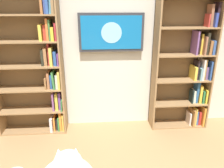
# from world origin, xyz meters

# --- Properties ---
(wall_back) EXTENTS (4.52, 0.06, 2.70)m
(wall_back) POSITION_xyz_m (0.00, -2.23, 1.35)
(wall_back) COLOR beige
(wall_back) RESTS_ON ground
(bookshelf_left) EXTENTS (0.84, 0.28, 2.25)m
(bookshelf_left) POSITION_xyz_m (-1.19, -2.06, 1.11)
(bookshelf_left) COLOR #937047
(bookshelf_left) RESTS_ON ground
(bookshelf_right) EXTENTS (0.95, 0.28, 2.01)m
(bookshelf_right) POSITION_xyz_m (0.98, -2.06, 0.99)
(bookshelf_right) COLOR #937047
(bookshelf_right) RESTS_ON ground
(wall_mounted_tv) EXTENTS (0.90, 0.07, 0.52)m
(wall_mounted_tv) POSITION_xyz_m (-0.07, -2.15, 1.43)
(wall_mounted_tv) COLOR #333338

